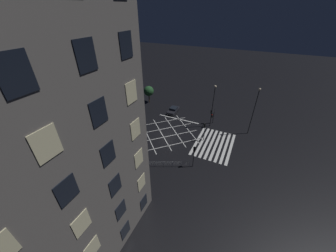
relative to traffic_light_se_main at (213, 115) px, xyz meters
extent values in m
plane|color=black|center=(-6.36, 7.63, -2.58)|extent=(200.00, 200.00, 0.00)
cube|color=silver|center=(-6.36, 1.07, -2.58)|extent=(9.82, 0.50, 0.01)
cube|color=silver|center=(-6.36, 0.17, -2.58)|extent=(9.82, 0.50, 0.01)
cube|color=silver|center=(-6.36, -0.73, -2.58)|extent=(9.82, 0.50, 0.01)
cube|color=silver|center=(-6.36, -1.63, -2.58)|extent=(9.82, 0.50, 0.01)
cube|color=silver|center=(-6.36, -2.53, -2.58)|extent=(9.82, 0.50, 0.01)
cube|color=silver|center=(-6.36, -3.43, -2.58)|extent=(9.82, 0.50, 0.01)
cube|color=silver|center=(-6.36, -4.33, -2.58)|extent=(9.82, 0.50, 0.01)
cube|color=silver|center=(-6.36, -5.23, -2.58)|extent=(9.82, 0.50, 0.01)
cube|color=silver|center=(-3.27, 4.54, -2.58)|extent=(8.58, 8.58, 0.01)
cube|color=silver|center=(-9.44, 4.54, -2.58)|extent=(8.58, 8.58, 0.01)
cube|color=silver|center=(-5.33, 6.60, -2.58)|extent=(8.58, 8.58, 0.01)
cube|color=silver|center=(-7.39, 6.60, -2.58)|extent=(8.58, 8.58, 0.01)
cube|color=silver|center=(-7.39, 8.66, -2.58)|extent=(8.58, 8.58, 0.01)
cube|color=silver|center=(-5.33, 8.66, -2.58)|extent=(8.58, 8.58, 0.01)
cube|color=silver|center=(-9.44, 10.71, -2.58)|extent=(8.58, 8.58, 0.01)
cube|color=silver|center=(-3.27, 10.71, -2.58)|extent=(8.58, 8.58, 0.01)
cube|color=silver|center=(-0.41, 7.63, -2.58)|extent=(0.30, 9.82, 0.01)
cube|color=black|center=(-27.91, 2.60, -0.58)|extent=(1.40, 0.06, 1.80)
cube|color=black|center=(-24.15, 2.60, -0.58)|extent=(1.40, 0.06, 1.80)
cube|color=beige|center=(-31.66, 2.60, 3.01)|extent=(1.40, 0.06, 1.80)
cube|color=black|center=(-27.91, 2.60, 3.01)|extent=(1.40, 0.06, 1.80)
cube|color=beige|center=(-24.15, 2.60, 3.01)|extent=(1.40, 0.06, 1.80)
cube|color=beige|center=(-31.66, 2.60, 6.60)|extent=(1.40, 0.06, 1.80)
cube|color=black|center=(-27.91, 2.60, 6.60)|extent=(1.40, 0.06, 1.80)
cube|color=beige|center=(-24.15, 2.60, 6.60)|extent=(1.40, 0.06, 1.80)
cube|color=black|center=(-31.66, 2.60, 10.20)|extent=(1.40, 0.06, 1.80)
cube|color=black|center=(-27.91, 2.60, 10.20)|extent=(1.40, 0.06, 1.80)
cube|color=beige|center=(-24.15, 2.60, 10.20)|extent=(1.40, 0.06, 1.80)
cube|color=beige|center=(-31.66, 2.60, 13.79)|extent=(1.40, 0.06, 1.80)
cube|color=black|center=(-27.91, 2.60, 13.79)|extent=(1.40, 0.06, 1.80)
cube|color=beige|center=(-24.15, 2.60, 13.79)|extent=(1.40, 0.06, 1.80)
cube|color=black|center=(-31.66, 2.60, 17.38)|extent=(1.40, 0.06, 1.80)
cube|color=black|center=(-27.91, 2.60, 17.38)|extent=(1.40, 0.06, 1.80)
cube|color=black|center=(-24.15, 2.60, 17.38)|extent=(1.40, 0.06, 1.80)
cylinder|color=black|center=(1.23, 0.00, -0.82)|extent=(0.11, 0.11, 3.52)
cylinder|color=black|center=(0.20, 0.00, 0.79)|extent=(2.06, 0.09, 0.09)
cube|color=black|center=(-0.83, 0.00, 0.34)|extent=(0.16, 0.28, 0.90)
sphere|color=red|center=(-0.95, 0.00, 0.64)|extent=(0.18, 0.18, 0.18)
sphere|color=black|center=(-0.95, 0.00, 0.34)|extent=(0.18, 0.18, 0.18)
sphere|color=black|center=(-0.95, 0.00, 0.04)|extent=(0.18, 0.18, 0.18)
cube|color=black|center=(-0.74, 0.00, 0.34)|extent=(0.02, 0.36, 0.98)
cylinder|color=black|center=(-13.77, -0.34, -0.55)|extent=(0.11, 0.11, 4.06)
cube|color=black|center=(-13.63, -0.34, 0.99)|extent=(0.16, 0.28, 0.90)
sphere|color=black|center=(-13.52, -0.34, 1.29)|extent=(0.18, 0.18, 0.18)
sphere|color=orange|center=(-13.52, -0.34, 0.99)|extent=(0.18, 0.18, 0.18)
sphere|color=black|center=(-13.52, -0.34, 0.69)|extent=(0.18, 0.18, 0.18)
cube|color=black|center=(-13.72, -0.34, 0.99)|extent=(0.02, 0.36, 0.98)
cylinder|color=black|center=(0.83, 0.41, -0.85)|extent=(0.11, 0.11, 3.45)
cube|color=black|center=(0.83, 0.55, 0.38)|extent=(0.28, 0.16, 0.90)
sphere|color=black|center=(0.83, 0.66, 0.68)|extent=(0.18, 0.18, 0.18)
sphere|color=black|center=(0.83, 0.66, 0.38)|extent=(0.18, 0.18, 0.18)
sphere|color=green|center=(0.83, 0.66, 0.08)|extent=(0.18, 0.18, 0.18)
cube|color=black|center=(0.83, 0.46, 0.38)|extent=(0.36, 0.02, 0.98)
cylinder|color=black|center=(-6.01, 0.04, -0.61)|extent=(0.11, 0.11, 3.94)
cube|color=black|center=(-6.01, 0.18, 0.86)|extent=(0.28, 0.16, 0.90)
sphere|color=black|center=(-6.01, 0.29, 1.16)|extent=(0.18, 0.18, 0.18)
sphere|color=orange|center=(-6.01, 0.29, 0.86)|extent=(0.18, 0.18, 0.18)
sphere|color=black|center=(-6.01, 0.29, 0.56)|extent=(0.18, 0.18, 0.18)
cube|color=black|center=(-6.01, 0.09, 0.86)|extent=(0.36, 0.02, 0.98)
cylinder|color=black|center=(-6.29, 14.94, -0.57)|extent=(0.11, 0.11, 4.01)
cube|color=black|center=(-6.29, 14.81, 0.93)|extent=(0.28, 0.16, 0.90)
sphere|color=black|center=(-6.29, 14.70, 1.23)|extent=(0.18, 0.18, 0.18)
sphere|color=black|center=(-6.29, 14.70, 0.93)|extent=(0.18, 0.18, 0.18)
sphere|color=green|center=(-6.29, 14.70, 0.63)|extent=(0.18, 0.18, 0.18)
cube|color=black|center=(-6.29, 14.90, 0.93)|extent=(0.36, 0.02, 0.98)
cylinder|color=black|center=(-0.31, 0.25, 1.92)|extent=(0.14, 0.14, 9.00)
sphere|color=#F9E0B2|center=(-0.31, 0.25, 6.57)|extent=(0.50, 0.50, 0.50)
cylinder|color=black|center=(0.26, -7.61, 2.19)|extent=(0.14, 0.14, 9.54)
sphere|color=#F9E0B2|center=(0.26, -7.61, 7.10)|extent=(0.44, 0.44, 0.44)
cylinder|color=#473323|center=(4.77, 18.54, -1.45)|extent=(0.28, 0.28, 2.26)
sphere|color=#235128|center=(4.77, 18.54, 0.68)|extent=(2.66, 2.66, 2.66)
cube|color=black|center=(2.06, 10.08, -2.06)|extent=(4.20, 1.84, 0.63)
cube|color=black|center=(2.17, 10.08, -1.48)|extent=(1.76, 1.62, 0.52)
sphere|color=white|center=(0.02, 9.51, -2.12)|extent=(0.16, 0.16, 0.16)
sphere|color=white|center=(0.02, 10.65, -2.12)|extent=(0.16, 0.16, 0.16)
cylinder|color=black|center=(0.76, 9.28, -2.24)|extent=(0.68, 0.20, 0.68)
cylinder|color=black|center=(0.76, 10.88, -2.24)|extent=(0.68, 0.20, 0.68)
cylinder|color=black|center=(3.36, 9.28, -2.24)|extent=(0.68, 0.20, 0.68)
cylinder|color=black|center=(3.36, 10.88, -2.24)|extent=(0.68, 0.20, 0.68)
cylinder|color=#9EA0A5|center=(-17.04, 6.57, -2.05)|extent=(0.05, 0.05, 1.05)
cylinder|color=#9EA0A5|center=(-16.44, 5.27, -2.05)|extent=(0.05, 0.05, 1.05)
cylinder|color=#9EA0A5|center=(-15.83, 3.98, -2.05)|extent=(0.05, 0.05, 1.05)
cylinder|color=#9EA0A5|center=(-15.23, 2.69, -2.05)|extent=(0.05, 0.05, 1.05)
cylinder|color=#9EA0A5|center=(-14.62, 1.39, -2.05)|extent=(0.05, 0.05, 1.05)
cylinder|color=#9EA0A5|center=(-14.01, 0.10, -2.05)|extent=(0.05, 0.05, 1.05)
cylinder|color=#9EA0A5|center=(-15.53, 3.33, -1.57)|extent=(3.06, 6.48, 0.04)
cylinder|color=#9EA0A5|center=(-15.53, 3.33, -2.00)|extent=(3.06, 6.48, 0.04)
camera|label=1|loc=(-35.83, -6.17, 19.67)|focal=20.00mm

